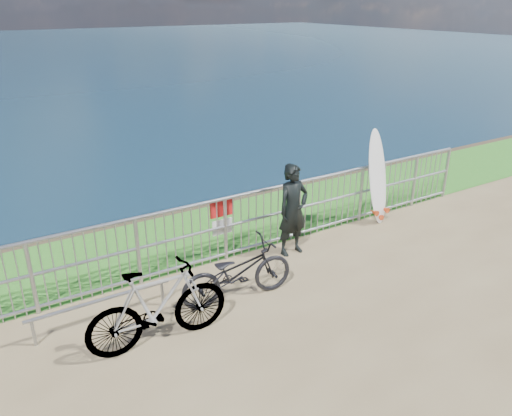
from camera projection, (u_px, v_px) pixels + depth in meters
grass_strip at (222, 228)px, 9.56m from camera, size 120.00×120.00×0.00m
railing at (252, 221)px, 8.48m from camera, size 10.06×0.10×1.13m
surfer at (293, 210)px, 8.37m from camera, size 0.60×0.41×1.60m
surfboard at (378, 180)px, 9.58m from camera, size 0.53×0.48×1.85m
bicycle_near at (237, 272)px, 7.16m from camera, size 1.76×0.74×0.90m
bicycle_far at (158, 306)px, 6.19m from camera, size 1.85×0.60×1.10m
bike_rack at (101, 303)px, 6.64m from camera, size 1.92×0.05×0.40m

